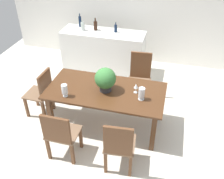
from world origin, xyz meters
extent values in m
plane|color=silver|center=(0.00, 0.00, 0.00)|extent=(7.04, 7.04, 0.00)
cube|color=white|center=(0.00, 2.60, 1.30)|extent=(6.40, 0.10, 2.60)
cube|color=#4C2D19|center=(0.00, -0.03, 0.74)|extent=(1.95, 0.97, 0.03)
cube|color=#4C2D19|center=(-0.87, -0.41, 0.36)|extent=(0.08, 0.08, 0.73)
cube|color=#4C2D19|center=(0.87, -0.41, 0.36)|extent=(0.08, 0.08, 0.73)
cube|color=#4C2D19|center=(-0.87, 0.35, 0.36)|extent=(0.08, 0.08, 0.73)
cube|color=#4C2D19|center=(0.87, 0.35, 0.36)|extent=(0.08, 0.08, 0.73)
cube|color=brown|center=(0.60, -0.64, 0.22)|extent=(0.05, 0.05, 0.43)
cube|color=brown|center=(0.25, -0.67, 0.22)|extent=(0.05, 0.05, 0.43)
cube|color=brown|center=(0.63, -1.00, 0.22)|extent=(0.05, 0.05, 0.43)
cube|color=brown|center=(0.28, -1.03, 0.22)|extent=(0.05, 0.05, 0.43)
cube|color=brown|center=(0.44, -0.84, 0.44)|extent=(0.47, 0.47, 0.03)
cube|color=brown|center=(0.46, -1.03, 0.70)|extent=(0.40, 0.07, 0.49)
cube|color=brown|center=(-1.47, 0.15, 0.22)|extent=(0.05, 0.05, 0.43)
cube|color=brown|center=(-1.48, -0.20, 0.22)|extent=(0.05, 0.05, 0.43)
cube|color=brown|center=(-1.11, 0.14, 0.22)|extent=(0.05, 0.05, 0.43)
cube|color=brown|center=(-1.13, -0.21, 0.22)|extent=(0.05, 0.05, 0.43)
cube|color=brown|center=(-1.30, -0.03, 0.44)|extent=(0.44, 0.44, 0.03)
cube|color=brown|center=(-1.10, -0.04, 0.69)|extent=(0.05, 0.39, 0.47)
cube|color=brown|center=(0.27, 0.56, 0.22)|extent=(0.05, 0.05, 0.43)
cube|color=brown|center=(0.64, 0.59, 0.22)|extent=(0.05, 0.05, 0.43)
cube|color=brown|center=(0.24, 0.96, 0.22)|extent=(0.05, 0.05, 0.43)
cube|color=brown|center=(0.60, 0.98, 0.22)|extent=(0.05, 0.05, 0.43)
cube|color=brown|center=(0.44, 0.77, 0.44)|extent=(0.47, 0.50, 0.03)
cube|color=brown|center=(0.42, 0.99, 0.73)|extent=(0.40, 0.07, 0.55)
cube|color=brown|center=(-0.24, -0.67, 0.22)|extent=(0.04, 0.04, 0.43)
cube|color=brown|center=(-0.63, -0.66, 0.22)|extent=(0.04, 0.04, 0.43)
cube|color=brown|center=(-0.24, -1.01, 0.22)|extent=(0.04, 0.04, 0.43)
cube|color=brown|center=(-0.64, -1.01, 0.22)|extent=(0.04, 0.04, 0.43)
cube|color=brown|center=(-0.44, -0.84, 0.44)|extent=(0.47, 0.42, 0.03)
cube|color=brown|center=(-0.44, -1.03, 0.68)|extent=(0.43, 0.04, 0.45)
cylinder|color=#333338|center=(0.00, -0.04, 0.81)|extent=(0.20, 0.20, 0.10)
sphere|color=#387538|center=(0.00, -0.04, 0.99)|extent=(0.35, 0.35, 0.35)
sphere|color=silver|center=(-0.05, -0.14, 1.08)|extent=(0.04, 0.04, 0.04)
sphere|color=silver|center=(-0.02, -0.13, 0.98)|extent=(0.05, 0.05, 0.05)
sphere|color=silver|center=(0.02, -0.18, 1.04)|extent=(0.05, 0.05, 0.05)
cylinder|color=silver|center=(-0.58, -0.36, 0.77)|extent=(0.08, 0.08, 0.01)
cylinder|color=silver|center=(-0.58, -0.36, 0.79)|extent=(0.03, 0.03, 0.05)
cylinder|color=silver|center=(-0.58, -0.36, 0.90)|extent=(0.10, 0.10, 0.16)
cylinder|color=silver|center=(0.61, -0.13, 0.77)|extent=(0.10, 0.10, 0.01)
cylinder|color=silver|center=(0.61, -0.13, 0.79)|extent=(0.02, 0.02, 0.04)
cylinder|color=silver|center=(0.61, -0.13, 0.89)|extent=(0.10, 0.10, 0.16)
cylinder|color=silver|center=(0.49, 0.03, 0.76)|extent=(0.06, 0.06, 0.00)
cylinder|color=silver|center=(0.49, 0.03, 0.81)|extent=(0.01, 0.01, 0.08)
cone|color=silver|center=(0.49, 0.03, 0.89)|extent=(0.07, 0.07, 0.07)
cube|color=silver|center=(-0.59, 1.82, 0.49)|extent=(1.89, 0.61, 0.97)
cylinder|color=black|center=(-0.78, 1.90, 1.07)|extent=(0.08, 0.08, 0.20)
cylinder|color=black|center=(-0.78, 1.90, 1.21)|extent=(0.03, 0.03, 0.08)
cylinder|color=#0F1E38|center=(-0.31, 1.90, 1.05)|extent=(0.06, 0.06, 0.16)
cylinder|color=#0F1E38|center=(-0.31, 1.90, 1.16)|extent=(0.02, 0.02, 0.06)
cylinder|color=#0F1E38|center=(-1.19, 2.00, 1.09)|extent=(0.07, 0.07, 0.24)
cylinder|color=#0F1E38|center=(-1.19, 2.00, 1.24)|extent=(0.03, 0.03, 0.07)
cylinder|color=#B2BFB7|center=(-1.06, 1.82, 1.06)|extent=(0.08, 0.08, 0.17)
cylinder|color=#B2BFB7|center=(-1.06, 1.82, 1.17)|extent=(0.03, 0.03, 0.05)
camera|label=1|loc=(0.97, -3.29, 3.17)|focal=40.47mm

